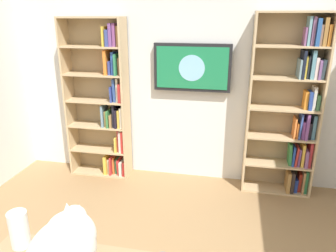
% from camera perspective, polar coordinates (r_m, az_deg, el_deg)
% --- Properties ---
extents(wall_back, '(4.52, 0.06, 2.70)m').
position_cam_1_polar(wall_back, '(3.94, 3.52, 9.36)').
color(wall_back, silver).
rests_on(wall_back, ground).
extents(bookshelf_left, '(0.78, 0.28, 2.05)m').
position_cam_1_polar(bookshelf_left, '(3.87, 21.09, 2.87)').
color(bookshelf_left, tan).
rests_on(bookshelf_left, ground).
extents(bookshelf_right, '(0.77, 0.28, 1.99)m').
position_cam_1_polar(bookshelf_right, '(4.13, -11.06, 4.07)').
color(bookshelf_right, tan).
rests_on(bookshelf_right, ground).
extents(wall_mounted_tv, '(0.90, 0.07, 0.55)m').
position_cam_1_polar(wall_mounted_tv, '(3.84, 4.28, 10.23)').
color(wall_mounted_tv, black).
extents(cat, '(0.31, 0.57, 0.37)m').
position_cam_1_polar(cat, '(1.80, -17.83, -19.96)').
color(cat, silver).
rests_on(cat, desk).
extents(paper_towel_roll, '(0.11, 0.11, 0.22)m').
position_cam_1_polar(paper_towel_roll, '(2.15, -24.79, -16.22)').
color(paper_towel_roll, white).
rests_on(paper_towel_roll, desk).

